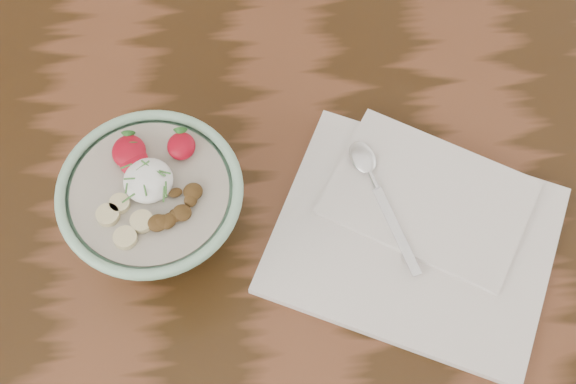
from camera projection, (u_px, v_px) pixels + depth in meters
The scene contains 4 objects.
table at pixel (211, 310), 90.20cm from camera, with size 160.00×90.00×75.00cm.
breakfast_bowl at pixel (155, 207), 78.94cm from camera, with size 17.85×17.85×11.83cm.
napkin at pixel (417, 231), 83.62cm from camera, with size 35.06×32.52×1.73cm.
spoon at pixel (371, 175), 84.99cm from camera, with size 6.16×16.21×0.85cm.
Camera 1 is at (6.27, -28.67, 152.47)cm, focal length 50.00 mm.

